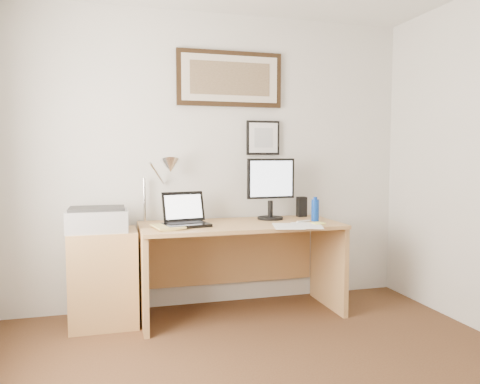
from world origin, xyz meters
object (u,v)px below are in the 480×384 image
object	(u,v)px
side_cabinet	(104,278)
book	(155,228)
lcd_monitor	(271,186)
desk	(238,250)
water_bottle	(315,210)
laptop	(185,218)
printer	(97,219)

from	to	relation	value
side_cabinet	book	size ratio (longest dim) A/B	2.63
lcd_monitor	desk	bearing A→B (deg)	-167.66
water_bottle	laptop	world-z (taller)	laptop
side_cabinet	printer	bearing A→B (deg)	-158.71
water_bottle	printer	xyz separation A→B (m)	(-1.74, 0.07, -0.02)
printer	lcd_monitor	bearing A→B (deg)	4.73
desk	book	bearing A→B (deg)	-163.79
side_cabinet	book	distance (m)	0.57
book	desk	bearing A→B (deg)	16.21
book	water_bottle	bearing A→B (deg)	3.38
side_cabinet	printer	xyz separation A→B (m)	(-0.04, -0.01, 0.45)
book	lcd_monitor	xyz separation A→B (m)	(1.01, 0.27, 0.28)
side_cabinet	lcd_monitor	distance (m)	1.54
desk	printer	xyz separation A→B (m)	(-1.11, -0.05, 0.30)
desk	lcd_monitor	world-z (taller)	lcd_monitor
laptop	water_bottle	bearing A→B (deg)	-1.99
desk	lcd_monitor	bearing A→B (deg)	12.34
lcd_monitor	printer	size ratio (longest dim) A/B	1.18
side_cabinet	lcd_monitor	xyz separation A→B (m)	(1.38, 0.10, 0.68)
laptop	side_cabinet	bearing A→B (deg)	175.29
side_cabinet	printer	size ratio (longest dim) A/B	1.66
side_cabinet	book	world-z (taller)	book
water_bottle	lcd_monitor	distance (m)	0.43
water_bottle	lcd_monitor	world-z (taller)	lcd_monitor
desk	lcd_monitor	size ratio (longest dim) A/B	3.08
water_bottle	printer	distance (m)	1.74
side_cabinet	laptop	bearing A→B (deg)	-4.71
water_bottle	book	world-z (taller)	water_bottle
laptop	printer	xyz separation A→B (m)	(-0.66, 0.04, 0.01)
laptop	desk	bearing A→B (deg)	10.87
book	desk	xyz separation A→B (m)	(0.70, 0.20, -0.25)
desk	printer	size ratio (longest dim) A/B	3.64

